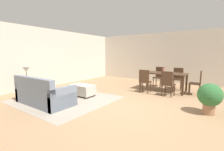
% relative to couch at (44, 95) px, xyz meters
% --- Properties ---
extents(ground_plane, '(10.80, 10.80, 0.00)m').
position_rel_couch_xyz_m(ground_plane, '(2.14, 1.15, -0.29)').
color(ground_plane, '#9E7A56').
extents(wall_back, '(9.00, 0.12, 2.70)m').
position_rel_couch_xyz_m(wall_back, '(2.14, 6.15, 1.06)').
color(wall_back, beige).
rests_on(wall_back, ground_plane).
extents(wall_left, '(0.12, 11.00, 2.70)m').
position_rel_couch_xyz_m(wall_left, '(-2.36, 1.65, 1.06)').
color(wall_left, beige).
rests_on(wall_left, ground_plane).
extents(area_rug, '(3.00, 2.80, 0.01)m').
position_rel_couch_xyz_m(area_rug, '(0.14, 0.70, -0.29)').
color(area_rug, gray).
rests_on(area_rug, ground_plane).
extents(couch, '(1.91, 0.89, 0.86)m').
position_rel_couch_xyz_m(couch, '(0.00, 0.00, 0.00)').
color(couch, slate).
rests_on(couch, ground_plane).
extents(ottoman_table, '(0.92, 0.53, 0.41)m').
position_rel_couch_xyz_m(ottoman_table, '(0.29, 1.34, -0.06)').
color(ottoman_table, '#B7AD9E').
rests_on(ottoman_table, ground_plane).
extents(side_table, '(0.40, 0.40, 0.55)m').
position_rel_couch_xyz_m(side_table, '(-1.25, 0.15, 0.15)').
color(side_table, olive).
rests_on(side_table, ground_plane).
extents(table_lamp, '(0.26, 0.26, 0.52)m').
position_rel_couch_xyz_m(table_lamp, '(-1.25, 0.15, 0.67)').
color(table_lamp, brown).
rests_on(table_lamp, side_table).
extents(dining_table, '(1.80, 0.88, 0.76)m').
position_rel_couch_xyz_m(dining_table, '(2.45, 3.86, 0.38)').
color(dining_table, '#422B1C').
rests_on(dining_table, ground_plane).
extents(dining_chair_near_left, '(0.42, 0.42, 0.92)m').
position_rel_couch_xyz_m(dining_chair_near_left, '(1.97, 3.08, 0.23)').
color(dining_chair_near_left, '#422B1C').
rests_on(dining_chair_near_left, ground_plane).
extents(dining_chair_near_right, '(0.43, 0.43, 0.92)m').
position_rel_couch_xyz_m(dining_chair_near_right, '(2.86, 3.04, 0.23)').
color(dining_chair_near_right, '#422B1C').
rests_on(dining_chair_near_right, ground_plane).
extents(dining_chair_far_left, '(0.42, 0.42, 0.92)m').
position_rel_couch_xyz_m(dining_chair_far_left, '(2.01, 4.67, 0.23)').
color(dining_chair_far_left, '#422B1C').
rests_on(dining_chair_far_left, ground_plane).
extents(dining_chair_far_right, '(0.43, 0.43, 0.92)m').
position_rel_couch_xyz_m(dining_chair_far_right, '(2.86, 4.64, 0.23)').
color(dining_chair_far_right, '#422B1C').
rests_on(dining_chair_far_right, ground_plane).
extents(dining_chair_head_east, '(0.42, 0.42, 0.92)m').
position_rel_couch_xyz_m(dining_chair_head_east, '(3.71, 3.86, 0.23)').
color(dining_chair_head_east, '#422B1C').
rests_on(dining_chair_head_east, ground_plane).
extents(vase_centerpiece, '(0.09, 0.09, 0.20)m').
position_rel_couch_xyz_m(vase_centerpiece, '(2.45, 3.87, 0.57)').
color(vase_centerpiece, '#B26659').
rests_on(vase_centerpiece, dining_table).
extents(book_on_ottoman, '(0.27, 0.22, 0.03)m').
position_rel_couch_xyz_m(book_on_ottoman, '(0.38, 1.27, 0.14)').
color(book_on_ottoman, silver).
rests_on(book_on_ottoman, ottoman_table).
extents(potted_plant, '(0.58, 0.58, 0.79)m').
position_rel_couch_xyz_m(potted_plant, '(4.21, 1.92, 0.18)').
color(potted_plant, '#996B4C').
rests_on(potted_plant, ground_plane).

